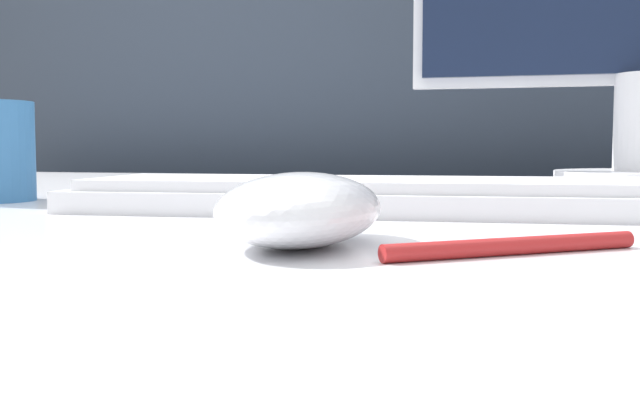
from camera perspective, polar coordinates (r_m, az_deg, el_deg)
name	(u,v)px	position (r m, az deg, el deg)	size (l,w,h in m)	color
partition_panel	(480,215)	(1.33, 12.08, -1.15)	(5.00, 0.03, 1.38)	#333D4C
computer_mouse_near	(301,209)	(0.36, -1.47, -0.70)	(0.08, 0.12, 0.04)	white
keyboard	(375,195)	(0.56, 4.21, 0.36)	(0.46, 0.17, 0.02)	white
pen	(514,246)	(0.35, 14.56, -3.41)	(0.11, 0.08, 0.01)	red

